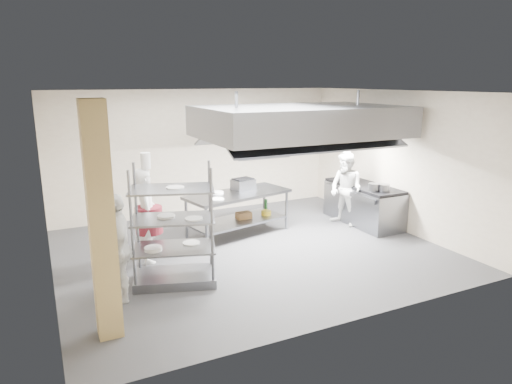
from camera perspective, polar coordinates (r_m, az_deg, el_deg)
name	(u,v)px	position (r m, az deg, el deg)	size (l,w,h in m)	color
floor	(251,251)	(8.87, -0.65, -7.34)	(7.00, 7.00, 0.00)	#313133
ceiling	(250,92)	(8.28, -0.71, 12.42)	(7.00, 7.00, 0.00)	silver
wall_back	(198,152)	(11.19, -7.24, 4.96)	(7.00, 7.00, 0.00)	#BDAD96
wall_left	(43,195)	(7.68, -25.04, -0.29)	(6.00, 6.00, 0.00)	#BDAD96
wall_right	(396,161)	(10.40, 17.10, 3.78)	(6.00, 6.00, 0.00)	#BDAD96
column	(102,224)	(5.88, -18.74, -3.76)	(0.30, 0.30, 3.00)	tan
exhaust_hood	(301,121)	(9.28, 5.61, 8.79)	(4.00, 2.50, 0.60)	slate
hood_strip_a	(260,140)	(8.88, 0.56, 6.56)	(1.60, 0.12, 0.04)	white
hood_strip_b	(337,135)	(9.81, 10.10, 7.03)	(1.60, 0.12, 0.04)	white
wall_shelf	(267,148)	(11.74, 1.40, 5.47)	(1.50, 0.28, 0.04)	slate
island	(238,214)	(9.65, -2.26, -2.73)	(2.22, 0.93, 0.91)	gray
island_worktop	(238,194)	(9.54, -2.28, -0.28)	(2.22, 0.93, 0.06)	slate
island_undershelf	(238,221)	(9.70, -2.25, -3.60)	(2.04, 0.83, 0.04)	slate
pass_rack	(173,225)	(7.33, -10.29, -4.13)	(1.29, 0.75, 1.94)	slate
cooking_range	(363,205)	(10.72, 13.24, -1.60)	(0.80, 2.00, 0.84)	slate
range_top	(364,186)	(10.62, 13.38, 0.74)	(0.78, 1.96, 0.06)	black
chef_head	(147,215)	(8.36, -13.50, -2.86)	(0.63, 0.41, 1.72)	white
chef_line	(346,190)	(10.36, 11.18, 0.30)	(0.80, 0.63, 1.65)	silver
chef_plating	(118,248)	(7.01, -16.89, -6.68)	(0.96, 0.40, 1.64)	silver
griddle	(243,184)	(9.81, -1.63, 0.96)	(0.45, 0.35, 0.22)	slate
wicker_basket	(244,215)	(9.76, -1.56, -2.94)	(0.31, 0.22, 0.14)	olive
stockpot	(374,187)	(10.03, 14.52, 0.58)	(0.24, 0.24, 0.17)	gray
plate_stack	(174,246)	(7.45, -10.18, -6.69)	(0.28, 0.28, 0.05)	white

